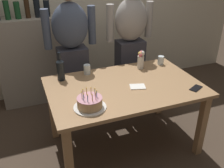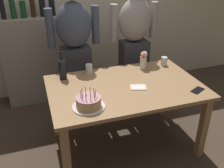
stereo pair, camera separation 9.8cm
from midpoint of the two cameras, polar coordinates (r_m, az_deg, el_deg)
The scene contains 13 objects.
ground_plane at distance 2.93m, azimuth 3.64°, elevation -13.25°, with size 10.00×10.00×0.00m, color #47382B.
back_wall at distance 3.75m, azimuth -4.92°, elevation 18.08°, with size 5.20×0.10×2.60m, color beige.
dining_table at distance 2.56m, azimuth 4.06°, elevation -2.29°, with size 1.50×0.96×0.74m.
birthday_cake at distance 2.15m, azimuth -3.98°, elevation -4.18°, with size 0.28×0.28×0.17m.
water_glass_near at distance 3.01m, azimuth 12.49°, elevation 4.99°, with size 0.07×0.07×0.10m, color silver.
water_glass_far at distance 2.74m, azimuth -4.13°, elevation 3.36°, with size 0.07×0.07×0.11m, color silver.
wine_bottle at distance 2.63m, azimuth -10.01°, elevation 3.52°, with size 0.08×0.08×0.30m.
cell_phone at distance 2.56m, azimuth 19.66°, elevation -1.32°, with size 0.14×0.07×0.01m, color black.
napkin_stack at distance 2.48m, azimuth 7.03°, elevation -0.73°, with size 0.15×0.11×0.01m, color white.
flower_vase at distance 2.85m, azimuth 8.04°, elevation 5.55°, with size 0.08×0.07×0.21m.
person_man_bearded at distance 3.04m, azimuth -7.27°, elevation 7.34°, with size 0.61×0.27×1.66m.
person_woman_cardigan at distance 3.25m, azimuth 5.87°, elevation 8.80°, with size 0.61×0.27×1.66m.
shelf_cabinet at distance 3.62m, azimuth -15.99°, elevation 5.27°, with size 0.83×0.30×1.46m.
Camera 2 is at (-0.82, -2.06, 1.92)m, focal length 40.83 mm.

